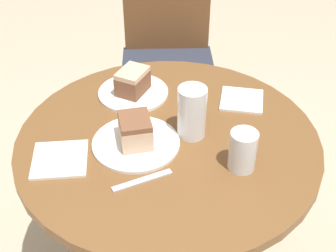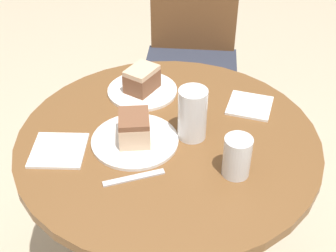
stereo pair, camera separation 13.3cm
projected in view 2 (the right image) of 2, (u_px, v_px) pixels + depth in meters
table at (168, 180)px, 1.46m from camera, size 0.88×0.88×0.71m
chair at (191, 57)px, 2.17m from camera, size 0.49×0.49×0.94m
plate_near at (135, 141)px, 1.33m from camera, size 0.25×0.25×0.01m
plate_far at (142, 91)px, 1.54m from camera, size 0.23×0.23×0.01m
cake_slice_near at (134, 128)px, 1.30m from camera, size 0.11×0.13×0.08m
cake_slice_far at (142, 79)px, 1.51m from camera, size 0.11×0.12×0.08m
glass_lemonade at (237, 159)px, 1.20m from camera, size 0.07×0.07×0.11m
glass_water at (192, 116)px, 1.32m from camera, size 0.08×0.08×0.16m
napkin_stack at (59, 150)px, 1.30m from camera, size 0.18×0.18×0.01m
fork at (134, 178)px, 1.22m from camera, size 0.15×0.10×0.00m
napkin_side at (250, 106)px, 1.47m from camera, size 0.14×0.14×0.01m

